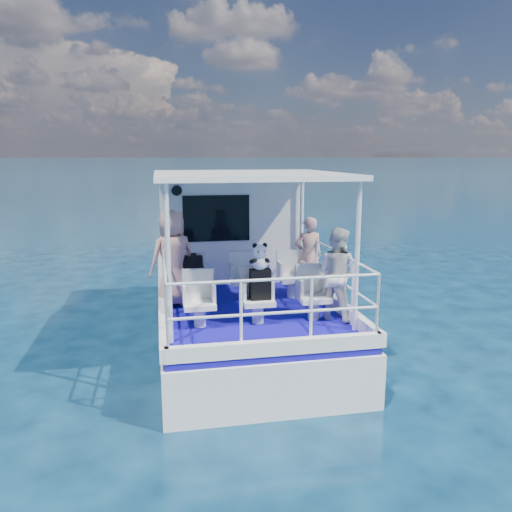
{
  "coord_description": "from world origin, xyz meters",
  "views": [
    {
      "loc": [
        -1.45,
        -8.36,
        3.45
      ],
      "look_at": [
        0.11,
        -0.4,
        1.81
      ],
      "focal_mm": 35.0,
      "sensor_mm": 36.0,
      "label": 1
    }
  ],
  "objects_px": {
    "passenger_stbd_aft": "(336,274)",
    "backpack_center": "(260,284)",
    "passenger_port_fwd": "(173,258)",
    "panda": "(260,257)"
  },
  "relations": [
    {
      "from": "passenger_stbd_aft",
      "to": "passenger_port_fwd",
      "type": "bearing_deg",
      "value": 19.74
    },
    {
      "from": "backpack_center",
      "to": "panda",
      "type": "bearing_deg",
      "value": -122.69
    },
    {
      "from": "passenger_stbd_aft",
      "to": "backpack_center",
      "type": "relative_size",
      "value": 3.11
    },
    {
      "from": "passenger_stbd_aft",
      "to": "panda",
      "type": "xyz_separation_m",
      "value": [
        -1.23,
        0.01,
        0.32
      ]
    },
    {
      "from": "passenger_port_fwd",
      "to": "passenger_stbd_aft",
      "type": "relative_size",
      "value": 1.14
    },
    {
      "from": "panda",
      "to": "backpack_center",
      "type": "bearing_deg",
      "value": 57.31
    },
    {
      "from": "passenger_port_fwd",
      "to": "panda",
      "type": "distance_m",
      "value": 1.77
    },
    {
      "from": "passenger_stbd_aft",
      "to": "backpack_center",
      "type": "height_order",
      "value": "passenger_stbd_aft"
    },
    {
      "from": "panda",
      "to": "passenger_stbd_aft",
      "type": "bearing_deg",
      "value": -0.54
    },
    {
      "from": "passenger_port_fwd",
      "to": "backpack_center",
      "type": "height_order",
      "value": "passenger_port_fwd"
    }
  ]
}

